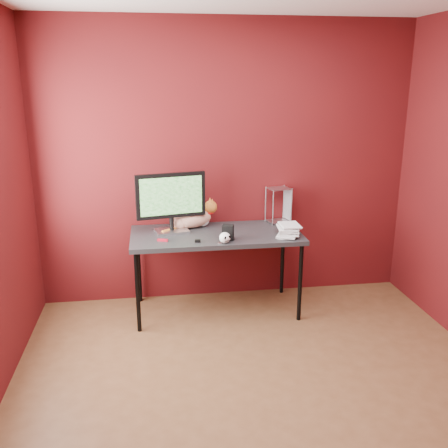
{
  "coord_description": "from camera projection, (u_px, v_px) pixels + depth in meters",
  "views": [
    {
      "loc": [
        -0.7,
        -2.82,
        2.08
      ],
      "look_at": [
        -0.11,
        1.15,
        0.9
      ],
      "focal_mm": 40.0,
      "sensor_mm": 36.0,
      "label": 1
    }
  ],
  "objects": [
    {
      "name": "room",
      "position": [
        271.0,
        188.0,
        2.95
      ],
      "size": [
        3.52,
        3.52,
        2.61
      ],
      "color": "#53331C",
      "rests_on": "ground"
    },
    {
      "name": "book_stack",
      "position": [
        281.0,
        172.0,
        4.21
      ],
      "size": [
        0.24,
        0.27,
        1.11
      ],
      "rotation": [
        0.0,
        0.0,
        -0.21
      ],
      "color": "beige",
      "rests_on": "desk"
    },
    {
      "name": "speaker",
      "position": [
        228.0,
        233.0,
        4.23
      ],
      "size": [
        0.11,
        0.11,
        0.13
      ],
      "rotation": [
        0.0,
        0.0,
        -0.31
      ],
      "color": "black",
      "rests_on": "desk"
    },
    {
      "name": "skull_mug",
      "position": [
        225.0,
        238.0,
        4.14
      ],
      "size": [
        0.1,
        0.1,
        0.09
      ],
      "rotation": [
        0.0,
        0.0,
        0.41
      ],
      "color": "white",
      "rests_on": "desk"
    },
    {
      "name": "washer",
      "position": [
        220.0,
        243.0,
        4.15
      ],
      "size": [
        0.04,
        0.04,
        0.0
      ],
      "primitive_type": "cylinder",
      "color": "#A8A8AC",
      "rests_on": "desk"
    },
    {
      "name": "desk",
      "position": [
        216.0,
        238.0,
        4.44
      ],
      "size": [
        1.5,
        0.7,
        0.75
      ],
      "color": "black",
      "rests_on": "ground"
    },
    {
      "name": "monitor",
      "position": [
        171.0,
        200.0,
        4.36
      ],
      "size": [
        0.61,
        0.25,
        0.53
      ],
      "rotation": [
        0.0,
        0.0,
        0.19
      ],
      "color": "#A8A8AC",
      "rests_on": "desk"
    },
    {
      "name": "pocket_knife",
      "position": [
        163.0,
        240.0,
        4.2
      ],
      "size": [
        0.09,
        0.05,
        0.02
      ],
      "primitive_type": "cube",
      "rotation": [
        0.0,
        0.0,
        -0.32
      ],
      "color": "#B20D21",
      "rests_on": "desk"
    },
    {
      "name": "black_gadget",
      "position": [
        198.0,
        241.0,
        4.17
      ],
      "size": [
        0.05,
        0.03,
        0.02
      ],
      "primitive_type": "cube",
      "rotation": [
        0.0,
        0.0,
        -0.12
      ],
      "color": "black",
      "rests_on": "desk"
    },
    {
      "name": "cat",
      "position": [
        192.0,
        218.0,
        4.56
      ],
      "size": [
        0.52,
        0.32,
        0.26
      ],
      "rotation": [
        0.0,
        0.0,
        0.23
      ],
      "color": "#C25629",
      "rests_on": "desk"
    },
    {
      "name": "wire_rack",
      "position": [
        278.0,
        205.0,
        4.72
      ],
      "size": [
        0.22,
        0.2,
        0.33
      ],
      "rotation": [
        0.0,
        0.0,
        0.22
      ],
      "color": "#A8A8AC",
      "rests_on": "desk"
    }
  ]
}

